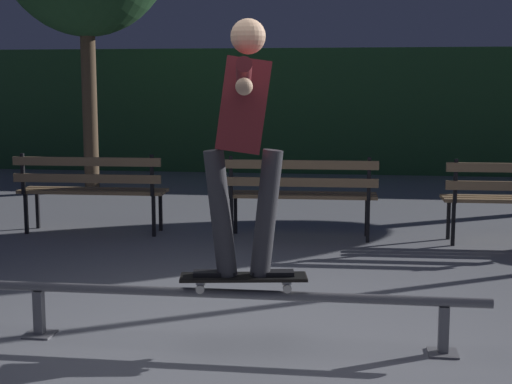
% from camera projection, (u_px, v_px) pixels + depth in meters
% --- Properties ---
extents(ground_plane, '(90.00, 90.00, 0.00)m').
position_uv_depth(ground_plane, '(234.00, 345.00, 4.71)').
color(ground_plane, slate).
extents(hedge_backdrop, '(24.00, 1.20, 2.23)m').
position_uv_depth(hedge_backdrop, '(318.00, 110.00, 13.98)').
color(hedge_backdrop, '#2D5B33').
rests_on(hedge_backdrop, ground).
extents(grind_rail, '(3.11, 0.18, 0.36)m').
position_uv_depth(grind_rail, '(234.00, 301.00, 4.68)').
color(grind_rail, slate).
rests_on(grind_rail, ground).
extents(skateboard, '(0.80, 0.32, 0.09)m').
position_uv_depth(skateboard, '(244.00, 278.00, 4.65)').
color(skateboard, black).
rests_on(skateboard, grind_rail).
extents(skateboarder, '(0.63, 1.39, 1.56)m').
position_uv_depth(skateboarder, '(244.00, 126.00, 4.51)').
color(skateboarder, black).
rests_on(skateboarder, skateboard).
extents(park_bench_leftmost, '(1.61, 0.46, 0.88)m').
position_uv_depth(park_bench_leftmost, '(91.00, 185.00, 8.11)').
color(park_bench_leftmost, black).
rests_on(park_bench_leftmost, ground).
extents(park_bench_left_center, '(1.61, 0.46, 0.88)m').
position_uv_depth(park_bench_left_center, '(300.00, 189.00, 7.81)').
color(park_bench_left_center, black).
rests_on(park_bench_left_center, ground).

